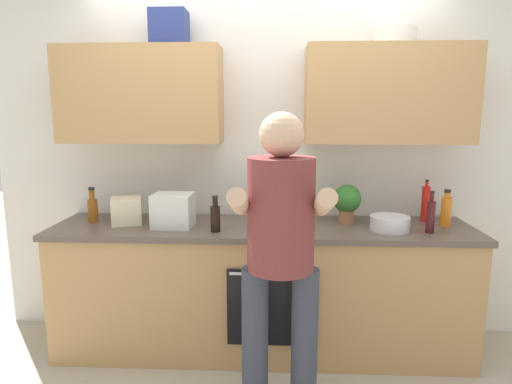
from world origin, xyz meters
TOP-DOWN VIEW (x-y plane):
  - ground_plane at (0.00, 0.00)m, footprint 12.00×12.00m
  - back_wall_unit at (-0.00, 0.28)m, footprint 4.00×0.38m
  - counter at (0.00, -0.00)m, footprint 2.84×0.67m
  - person_standing at (0.12, -0.77)m, footprint 0.49×0.45m
  - bottle_syrup at (-1.19, 0.06)m, footprint 0.07×0.07m
  - bottle_wine at (1.08, -0.13)m, footprint 0.05×0.05m
  - bottle_hotsauce at (1.14, 0.18)m, footprint 0.06×0.06m
  - bottle_soy at (-0.29, -0.16)m, footprint 0.06×0.06m
  - bottle_juice at (1.23, 0.04)m, footprint 0.07×0.07m
  - cup_stoneware at (-0.04, -0.01)m, footprint 0.09×0.09m
  - mixing_bowl at (0.84, -0.08)m, footprint 0.25×0.25m
  - knife_block at (0.16, -0.09)m, footprint 0.10×0.14m
  - potted_herb at (0.58, 0.09)m, footprint 0.19×0.19m
  - grocery_bag_produce at (-0.59, -0.05)m, footprint 0.27×0.23m
  - grocery_bag_rice at (-0.93, 0.01)m, footprint 0.24×0.23m

SIDE VIEW (x-z plane):
  - ground_plane at x=0.00m, z-range 0.00..0.00m
  - counter at x=0.00m, z-range 0.00..0.90m
  - cup_stoneware at x=-0.04m, z-range 0.90..0.99m
  - mixing_bowl at x=0.84m, z-range 0.90..0.99m
  - person_standing at x=0.12m, z-range 0.15..1.82m
  - grocery_bag_rice at x=-0.93m, z-range 0.90..1.08m
  - bottle_soy at x=-0.29m, z-range 0.88..1.11m
  - bottle_syrup at x=-1.19m, z-range 0.88..1.12m
  - bottle_juice at x=1.23m, z-range 0.88..1.13m
  - bottle_wine at x=1.08m, z-range 0.88..1.15m
  - grocery_bag_produce at x=-0.59m, z-range 0.90..1.12m
  - knife_block at x=0.16m, z-range 0.87..1.17m
  - bottle_hotsauce at x=1.14m, z-range 0.88..1.18m
  - potted_herb at x=0.58m, z-range 0.92..1.19m
  - back_wall_unit at x=0.00m, z-range 0.24..2.74m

